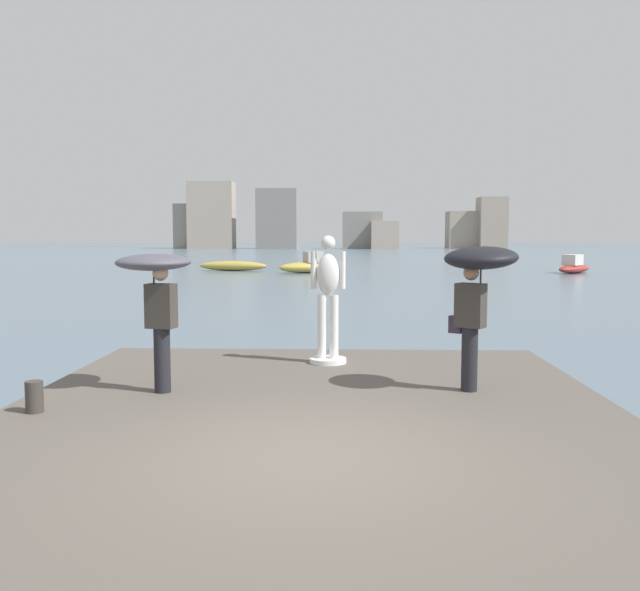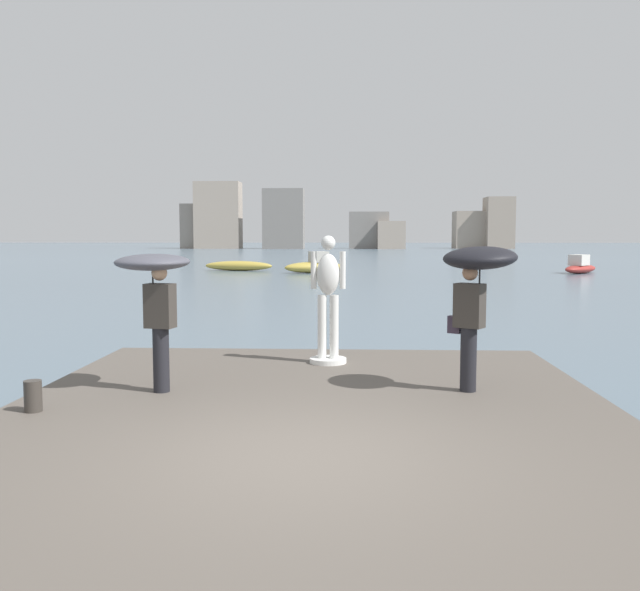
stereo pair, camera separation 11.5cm
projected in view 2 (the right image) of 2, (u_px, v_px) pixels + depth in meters
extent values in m
plane|color=slate|center=(343.00, 273.00, 46.44)|extent=(400.00, 400.00, 0.00)
cube|color=#564F47|center=(309.00, 429.00, 8.18)|extent=(7.66, 9.13, 0.40)
cylinder|color=white|center=(328.00, 360.00, 11.34)|extent=(0.62, 0.62, 0.08)
cylinder|color=white|center=(322.00, 327.00, 11.30)|extent=(0.15, 0.15, 1.06)
cylinder|color=white|center=(334.00, 327.00, 11.29)|extent=(0.15, 0.15, 1.06)
ellipsoid|color=white|center=(328.00, 274.00, 11.21)|extent=(0.38, 0.26, 0.68)
sphere|color=white|center=(328.00, 243.00, 11.17)|extent=(0.24, 0.24, 0.24)
cylinder|color=white|center=(314.00, 270.00, 11.22)|extent=(0.10, 0.10, 0.62)
cylinder|color=white|center=(343.00, 270.00, 11.20)|extent=(0.10, 0.10, 0.62)
cylinder|color=black|center=(161.00, 360.00, 9.21)|extent=(0.22, 0.22, 0.88)
cube|color=#38332D|center=(160.00, 306.00, 9.14)|extent=(0.42, 0.31, 0.60)
sphere|color=tan|center=(159.00, 273.00, 9.10)|extent=(0.21, 0.21, 0.21)
cylinder|color=#262626|center=(153.00, 284.00, 9.18)|extent=(0.02, 0.02, 0.48)
ellipsoid|color=#4C4C56|center=(152.00, 262.00, 9.16)|extent=(1.20, 1.20, 0.25)
cylinder|color=black|center=(468.00, 359.00, 9.24)|extent=(0.22, 0.22, 0.88)
cube|color=#38332D|center=(469.00, 306.00, 9.17)|extent=(0.45, 0.41, 0.60)
sphere|color=#A87A5B|center=(470.00, 273.00, 9.13)|extent=(0.21, 0.21, 0.21)
cylinder|color=#262626|center=(479.00, 283.00, 9.11)|extent=(0.02, 0.02, 0.52)
ellipsoid|color=black|center=(480.00, 258.00, 9.08)|extent=(1.38, 1.38, 0.38)
cube|color=#332838|center=(455.00, 325.00, 9.34)|extent=(0.21, 0.18, 0.24)
cylinder|color=#38332D|center=(33.00, 396.00, 8.19)|extent=(0.21, 0.21, 0.38)
ellipsoid|color=#B2993D|center=(314.00, 267.00, 45.97)|extent=(4.45, 3.06, 0.76)
cube|color=#B2ADA3|center=(319.00, 257.00, 46.03)|extent=(1.46, 1.42, 0.74)
ellipsoid|color=#9E2D28|center=(580.00, 269.00, 45.56)|extent=(3.60, 3.90, 0.59)
cube|color=beige|center=(579.00, 260.00, 45.29)|extent=(1.62, 1.67, 0.72)
ellipsoid|color=#B2993D|center=(238.00, 266.00, 48.79)|extent=(5.09, 1.70, 0.70)
cube|color=gray|center=(194.00, 226.00, 134.62)|extent=(4.40, 6.20, 8.73)
cube|color=#A89989|center=(218.00, 215.00, 132.27)|extent=(8.77, 5.14, 12.92)
cube|color=gray|center=(284.00, 219.00, 129.95)|extent=(7.76, 5.18, 11.42)
cube|color=gray|center=(369.00, 230.00, 131.85)|extent=(7.69, 4.34, 7.12)
cube|color=#A89989|center=(391.00, 235.00, 129.78)|extent=(5.21, 5.34, 5.28)
cube|color=gray|center=(471.00, 230.00, 134.80)|extent=(6.71, 6.15, 7.32)
cube|color=gray|center=(499.00, 223.00, 132.15)|extent=(5.26, 5.71, 9.99)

